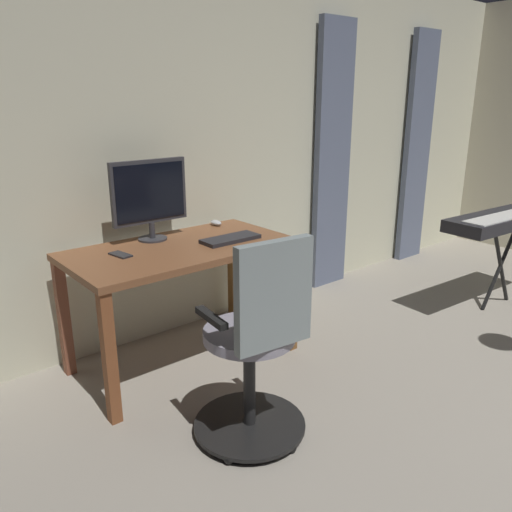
% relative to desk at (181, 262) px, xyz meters
% --- Properties ---
extents(back_room_partition, '(5.85, 0.10, 2.54)m').
position_rel_desk_xyz_m(back_room_partition, '(-1.21, -0.50, 0.61)').
color(back_room_partition, beige).
rests_on(back_room_partition, ground).
extents(curtain_left_panel, '(0.36, 0.06, 2.20)m').
position_rel_desk_xyz_m(curtain_left_panel, '(-2.98, -0.39, 0.44)').
color(curtain_left_panel, slate).
rests_on(curtain_left_panel, ground).
extents(curtain_right_panel, '(0.38, 0.06, 2.20)m').
position_rel_desk_xyz_m(curtain_right_panel, '(-1.75, -0.39, 0.44)').
color(curtain_right_panel, slate).
rests_on(curtain_right_panel, ground).
extents(desk, '(1.33, 0.71, 0.76)m').
position_rel_desk_xyz_m(desk, '(0.00, 0.00, 0.00)').
color(desk, brown).
rests_on(desk, ground).
extents(office_chair, '(0.56, 0.56, 1.04)m').
position_rel_desk_xyz_m(office_chair, '(0.15, 0.89, -0.17)').
color(office_chair, black).
rests_on(office_chair, ground).
extents(computer_monitor, '(0.49, 0.18, 0.49)m').
position_rel_desk_xyz_m(computer_monitor, '(0.06, -0.24, 0.38)').
color(computer_monitor, '#333338').
rests_on(computer_monitor, desk).
extents(computer_keyboard, '(0.37, 0.15, 0.02)m').
position_rel_desk_xyz_m(computer_keyboard, '(-0.30, 0.10, 0.11)').
color(computer_keyboard, '#232328').
rests_on(computer_keyboard, desk).
extents(computer_mouse, '(0.06, 0.10, 0.04)m').
position_rel_desk_xyz_m(computer_mouse, '(-0.46, -0.28, 0.12)').
color(computer_mouse, '#B7BCC1').
rests_on(computer_mouse, desk).
extents(cell_phone_by_monitor, '(0.09, 0.15, 0.01)m').
position_rel_desk_xyz_m(cell_phone_by_monitor, '(0.36, -0.05, 0.11)').
color(cell_phone_by_monitor, '#232328').
rests_on(cell_phone_by_monitor, desk).
extents(piano_keyboard, '(1.26, 0.40, 0.77)m').
position_rel_desk_xyz_m(piano_keyboard, '(-2.41, 0.83, 0.05)').
color(piano_keyboard, black).
rests_on(piano_keyboard, ground).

